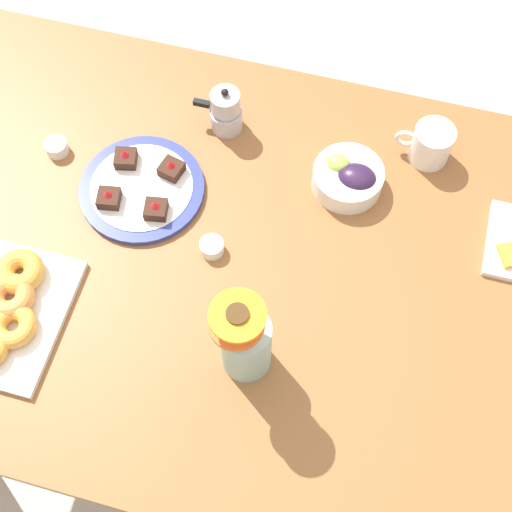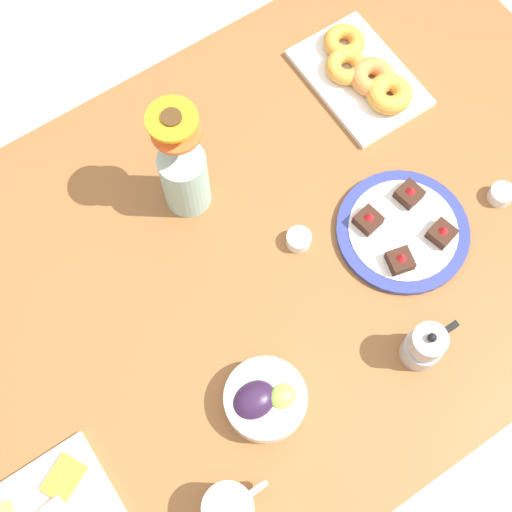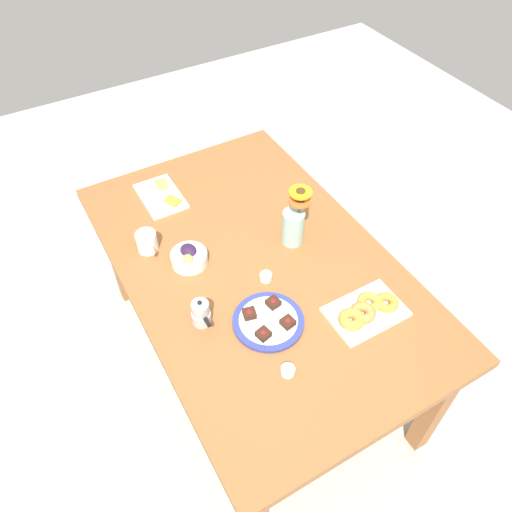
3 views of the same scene
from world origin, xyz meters
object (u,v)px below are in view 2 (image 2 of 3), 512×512
dining_table (256,278)px  jam_cup_honey (299,239)px  coffee_mug (229,508)px  croissant_platter (363,74)px  flower_vase (184,174)px  jam_cup_berry (501,194)px  grape_bowl (265,400)px  dessert_plate (403,230)px  moka_pot (424,346)px

dining_table → jam_cup_honey: (0.09, -0.01, 0.10)m
coffee_mug → jam_cup_honey: bearing=41.9°
dining_table → croissant_platter: size_ratio=5.71×
croissant_platter → flower_vase: 0.46m
dining_table → coffee_mug: coffee_mug is taller
jam_cup_berry → grape_bowl: bearing=-172.9°
flower_vase → coffee_mug: bearing=-114.9°
dining_table → dessert_plate: dessert_plate is taller
dining_table → jam_cup_berry: size_ratio=33.33×
coffee_mug → jam_cup_berry: coffee_mug is taller
grape_bowl → flower_vase: flower_vase is taller
jam_cup_honey → flower_vase: flower_vase is taller
dining_table → jam_cup_honey: 0.14m
grape_bowl → coffee_mug: bearing=-141.7°
jam_cup_berry → moka_pot: moka_pot is taller
jam_cup_honey → moka_pot: moka_pot is taller
croissant_platter → dessert_plate: size_ratio=1.08×
jam_cup_berry → flower_vase: 0.62m
coffee_mug → croissant_platter: bearing=39.0°
dining_table → flower_vase: bearing=99.6°
dining_table → flower_vase: flower_vase is taller
jam_cup_honey → moka_pot: bearing=-79.1°
dessert_plate → flower_vase: 0.43m
croissant_platter → jam_cup_berry: (0.06, -0.37, -0.01)m
coffee_mug → croissant_platter: coffee_mug is taller
jam_cup_honey → jam_cup_berry: bearing=-20.2°
croissant_platter → jam_cup_honey: bearing=-144.7°
coffee_mug → flower_vase: 0.60m
jam_cup_berry → dessert_plate: dessert_plate is taller
moka_pot → dining_table: bearing=115.9°
dining_table → flower_vase: (-0.03, 0.19, 0.18)m
dining_table → moka_pot: moka_pot is taller
moka_pot → flower_vase: bearing=110.0°
dining_table → grape_bowl: (-0.13, -0.23, 0.12)m
jam_cup_honey → dessert_plate: bearing=-27.9°
jam_cup_berry → moka_pot: (-0.33, -0.16, 0.03)m
dessert_plate → jam_cup_honey: bearing=152.1°
coffee_mug → croissant_platter: size_ratio=0.43×
grape_bowl → moka_pot: (0.29, -0.08, 0.02)m
dining_table → croissant_platter: croissant_platter is taller
jam_cup_berry → dessert_plate: 0.21m
flower_vase → jam_cup_berry: bearing=-34.0°
croissant_platter → moka_pot: size_ratio=2.35×
dessert_plate → flower_vase: bearing=135.7°
jam_cup_berry → moka_pot: 0.37m
jam_cup_berry → moka_pot: size_ratio=0.40×
dining_table → moka_pot: (0.15, -0.31, 0.13)m
dining_table → croissant_platter: 0.48m
flower_vase → dessert_plate: bearing=-44.3°
jam_cup_berry → flower_vase: bearing=146.0°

